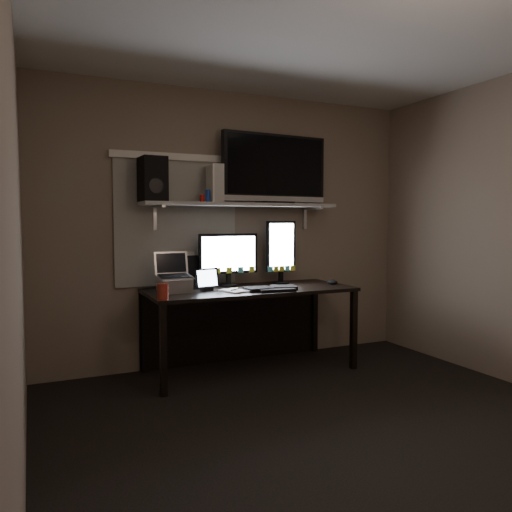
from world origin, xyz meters
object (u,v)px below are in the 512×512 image
keyboard (271,288)px  cup (163,292)px  speaker (153,179)px  desk (245,306)px  laptop (174,273)px  tablet (207,279)px  tv (275,169)px  game_console (214,184)px  mouse (332,282)px  monitor_portrait (281,252)px  monitor_landscape (228,259)px

keyboard → cup: cup is taller
cup → speaker: speaker is taller
desk → laptop: 0.76m
laptop → speaker: bearing=124.3°
desk → tablet: size_ratio=8.24×
laptop → speaker: size_ratio=0.88×
cup → keyboard: bearing=8.6°
tv → game_console: tv is taller
keyboard → mouse: 0.69m
monitor_portrait → speaker: speaker is taller
tv → cup: bearing=-159.6°
game_console → speaker: 0.54m
tablet → desk: bearing=3.9°
monitor_landscape → game_console: game_console is taller
speaker → mouse: bearing=-12.6°
desk → tv: (0.36, 0.12, 1.25)m
keyboard → laptop: size_ratio=1.45×
desk → cup: size_ratio=14.69×
mouse → tv: size_ratio=0.11×
monitor_portrait → tablet: 0.84m
keyboard → cup: size_ratio=3.82×
tablet → tv: (0.76, 0.23, 0.98)m
monitor_portrait → tv: (-0.04, 0.05, 0.77)m
keyboard → desk: bearing=120.7°
monitor_portrait → tablet: bearing=-168.9°
desk → speaker: speaker is taller
mouse → game_console: bearing=158.4°
laptop → game_console: bearing=18.3°
laptop → cup: laptop is taller
tv → speaker: (-1.16, -0.04, -0.14)m
monitor_portrait → laptop: bearing=-172.8°
desk → speaker: bearing=174.4°
laptop → tv: bearing=9.3°
monitor_portrait → game_console: game_console is taller
desk → mouse: bearing=-13.0°
mouse → tablet: size_ratio=0.55×
monitor_landscape → speaker: speaker is taller
cup → game_console: bearing=40.1°
mouse → game_console: 1.42m
tablet → game_console: 0.84m
laptop → speaker: (-0.13, 0.17, 0.77)m
desk → monitor_landscape: (-0.12, 0.09, 0.42)m
monitor_portrait → laptop: 1.09m
mouse → keyboard: bearing=179.6°
desk → tv: bearing=18.3°
speaker → tv: bearing=-1.2°
desk → speaker: 1.37m
mouse → tv: bearing=136.8°
cup → speaker: size_ratio=0.33×
keyboard → laptop: (-0.79, 0.19, 0.15)m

